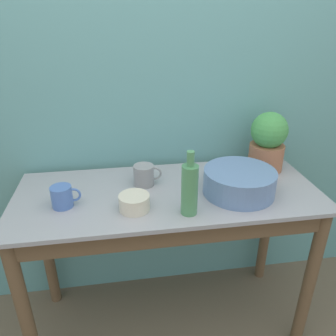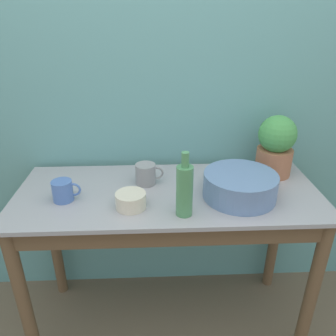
# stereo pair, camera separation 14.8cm
# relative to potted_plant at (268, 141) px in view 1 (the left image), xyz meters

# --- Properties ---
(wall_back) EXTENTS (6.00, 0.05, 2.40)m
(wall_back) POSITION_rel_potted_plant_xyz_m (-0.55, 0.19, 0.20)
(wall_back) COLOR #609E9E
(wall_back) RESTS_ON ground_plane
(counter_table) EXTENTS (1.42, 0.59, 0.84)m
(counter_table) POSITION_rel_potted_plant_xyz_m (-0.55, -0.18, -0.33)
(counter_table) COLOR brown
(counter_table) RESTS_ON ground_plane
(potted_plant) EXTENTS (0.19, 0.19, 0.31)m
(potted_plant) POSITION_rel_potted_plant_xyz_m (0.00, 0.00, 0.00)
(potted_plant) COLOR #A36647
(potted_plant) RESTS_ON counter_table
(bowl_wash_large) EXTENTS (0.33, 0.33, 0.12)m
(bowl_wash_large) POSITION_rel_potted_plant_xyz_m (-0.23, -0.23, -0.10)
(bowl_wash_large) COLOR #6684B2
(bowl_wash_large) RESTS_ON counter_table
(bottle_tall) EXTENTS (0.07, 0.07, 0.28)m
(bottle_tall) POSITION_rel_potted_plant_xyz_m (-0.49, -0.36, -0.04)
(bottle_tall) COLOR #4C8C59
(bottle_tall) RESTS_ON counter_table
(mug_grey) EXTENTS (0.14, 0.10, 0.10)m
(mug_grey) POSITION_rel_potted_plant_xyz_m (-0.65, -0.08, -0.11)
(mug_grey) COLOR gray
(mug_grey) RESTS_ON counter_table
(mug_blue) EXTENTS (0.13, 0.09, 0.09)m
(mug_blue) POSITION_rel_potted_plant_xyz_m (-1.01, -0.22, -0.11)
(mug_blue) COLOR #4C70B7
(mug_blue) RESTS_ON counter_table
(bowl_small_cream) EXTENTS (0.13, 0.13, 0.07)m
(bowl_small_cream) POSITION_rel_potted_plant_xyz_m (-0.71, -0.29, -0.12)
(bowl_small_cream) COLOR beige
(bowl_small_cream) RESTS_ON counter_table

